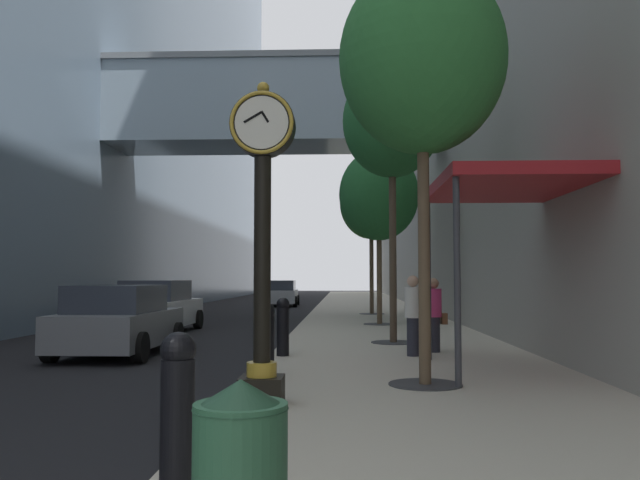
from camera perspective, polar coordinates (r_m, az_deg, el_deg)
name	(u,v)px	position (r m, az deg, el deg)	size (l,w,h in m)	color
ground_plane	(310,316)	(29.13, -0.91, -6.79)	(110.00, 110.00, 0.00)	black
sidewalk_right	(369,311)	(32.10, 4.36, -6.34)	(5.54, 80.00, 0.14)	#BCB29E
street_clock	(262,225)	(8.25, -5.17, 1.30)	(0.84, 0.55, 4.16)	black
bollard_nearest	(177,408)	(5.10, -12.60, -14.38)	(0.27, 0.27, 1.19)	black
bollard_third	(267,338)	(10.52, -4.79, -8.70)	(0.27, 0.27, 1.19)	black
bollard_fourth	(283,325)	(13.26, -3.33, -7.59)	(0.27, 0.27, 1.19)	black
street_tree_near	(422,61)	(10.33, 9.10, 15.52)	(2.56, 2.56, 6.44)	#333335
street_tree_mid_near	(392,123)	(16.38, 6.44, 10.37)	(2.47, 2.47, 6.95)	#333335
street_tree_mid_far	(379,195)	(22.25, 5.27, 3.99)	(2.75, 2.75, 6.05)	#333335
street_tree_far	(371,203)	(28.42, 4.60, 3.27)	(2.78, 2.78, 6.50)	#333335
trash_bin	(240,474)	(3.73, -7.14, -20.02)	(0.53, 0.53, 1.05)	#234C33
pedestrian_walking	(434,313)	(14.10, 10.15, -6.46)	(0.48, 0.38, 1.59)	#23232D
pedestrian_by_clock	(413,313)	(13.33, 8.30, -6.49)	(0.46, 0.46, 1.65)	#23232D
storefront_awning	(503,188)	(11.50, 15.98, 4.45)	(2.40, 3.60, 3.30)	maroon
car_white_near	(158,307)	(21.12, -14.29, -5.82)	(2.17, 4.26, 1.65)	silver
car_silver_mid	(282,294)	(39.01, -3.41, -4.79)	(2.06, 4.37, 1.56)	#B7BABF
car_grey_far	(119,321)	(15.19, -17.53, -6.89)	(2.11, 4.04, 1.57)	slate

